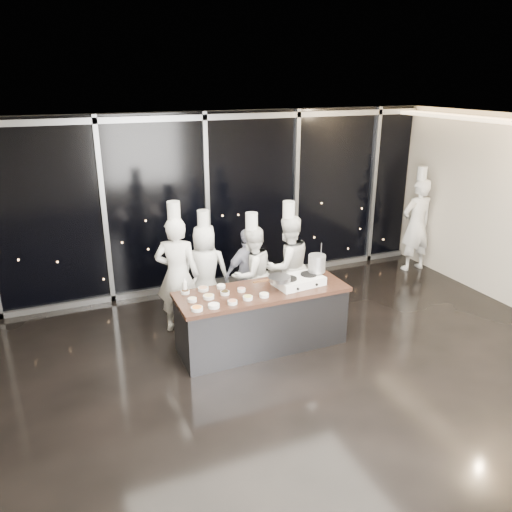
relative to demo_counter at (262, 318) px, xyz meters
The scene contains 15 objects.
ground 1.01m from the demo_counter, 90.00° to the right, with size 9.00×9.00×0.00m, color black.
room_shell 2.01m from the demo_counter, 78.94° to the right, with size 9.02×7.02×3.21m.
window_wall 2.78m from the demo_counter, 90.00° to the left, with size 8.90×0.11×3.20m.
demo_counter is the anchor object (origin of this frame).
stove 0.76m from the demo_counter, ahead, with size 0.74×0.50×0.14m.
frying_pan 0.66m from the demo_counter, 18.96° to the right, with size 0.58×0.36×0.05m.
stock_pot 1.14m from the demo_counter, ahead, with size 0.25×0.25×0.25m, color #BDBEC0.
prep_bowls 0.82m from the demo_counter, behind, with size 1.11×0.74×0.05m.
squeeze_bottle 1.22m from the demo_counter, 161.74° to the left, with size 0.06×0.06×0.22m.
chef_far_left 1.46m from the demo_counter, 134.85° to the left, with size 0.79×0.67×2.06m.
chef_left 1.44m from the demo_counter, 107.89° to the left, with size 0.90×0.76×1.79m.
chef_center 0.97m from the demo_counter, 76.91° to the left, with size 0.91×0.81×1.79m.
guest 1.09m from the demo_counter, 78.18° to the left, with size 0.92×0.49×1.50m.
chef_right 1.23m from the demo_counter, 45.60° to the left, with size 0.89×0.72×1.93m.
chef_side 4.48m from the demo_counter, 22.27° to the left, with size 0.70×0.47×2.12m.
Camera 1 is at (-2.60, -5.04, 3.74)m, focal length 35.00 mm.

